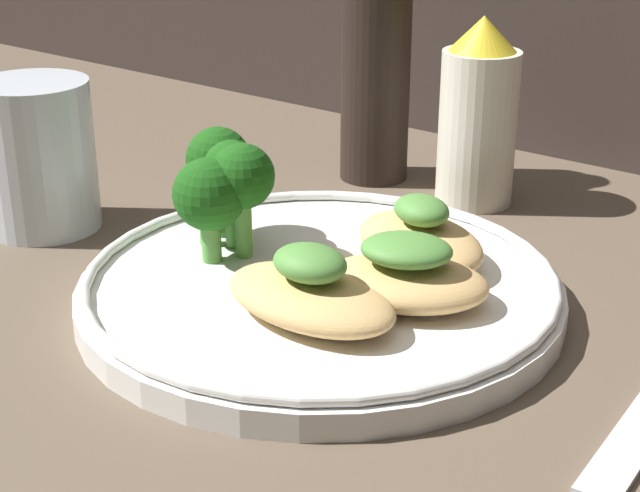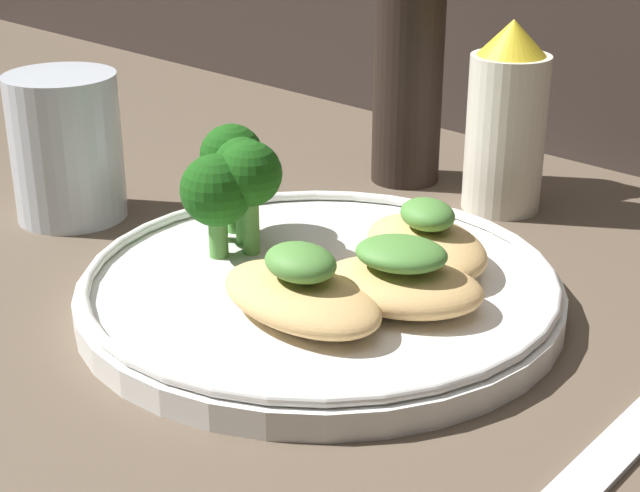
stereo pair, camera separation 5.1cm
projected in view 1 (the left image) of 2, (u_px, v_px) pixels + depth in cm
name	position (u px, v px, depth cm)	size (l,w,h in cm)	color
ground_plane	(320.00, 313.00, 52.16)	(180.00, 180.00, 1.00)	brown
plate	(320.00, 288.00, 51.57)	(25.50, 25.50, 2.00)	white
grilled_meat_front	(310.00, 293.00, 47.06)	(9.74, 6.09, 3.74)	tan
grilled_meat_middle	(405.00, 276.00, 48.62)	(9.96, 8.62, 3.56)	tan
grilled_meat_back	(420.00, 238.00, 53.32)	(10.20, 8.83, 3.73)	tan
broccoli_bunch	(221.00, 180.00, 53.65)	(6.75, 6.83, 6.49)	#569942
sauce_bottle	(478.00, 116.00, 63.97)	(5.12, 5.12, 12.44)	silver
pepper_grinder	(376.00, 52.00, 67.32)	(4.82, 4.82, 19.80)	black
drinking_glass	(38.00, 156.00, 60.32)	(7.03, 7.03, 9.34)	silver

